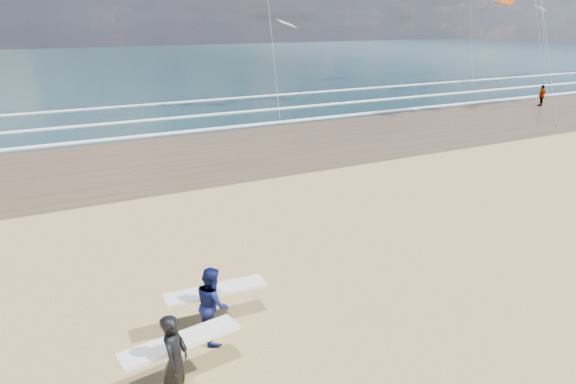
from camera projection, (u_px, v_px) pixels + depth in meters
wet_sand_strip at (428, 124)px, 33.18m from camera, size 220.00×12.00×0.01m
ocean at (183, 62)px, 78.40m from camera, size 220.00×100.00×0.02m
foam_breakers at (341, 102)px, 41.62m from camera, size 220.00×11.70×0.05m
surfer_near at (176, 358)px, 8.92m from camera, size 2.25×1.14×1.79m
surfer_far at (213, 303)px, 10.78m from camera, size 2.22×1.12×1.67m
beachgoer_1 at (542, 95)px, 39.63m from camera, size 1.01×0.56×1.62m
kite_0 at (544, 20)px, 32.85m from camera, size 6.28×4.79×11.20m
kite_1 at (271, 26)px, 35.97m from camera, size 6.54×4.82×10.31m
kite_2 at (542, 10)px, 44.56m from camera, size 5.33×4.69×13.35m
kite_7 at (537, 16)px, 50.53m from camera, size 6.48×4.81×11.56m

